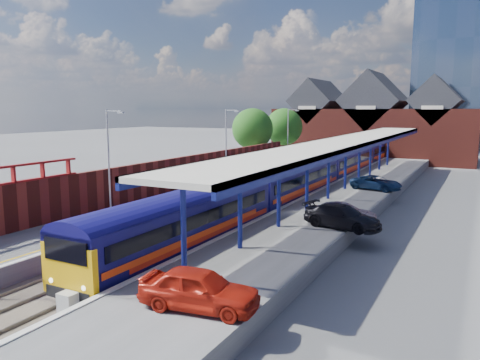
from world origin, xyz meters
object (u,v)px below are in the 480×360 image
object	(u,v)px
lamp_post_b	(110,155)
train	(324,168)
lamp_post_c	(227,141)
relay_cabinet	(72,303)
parked_car_red	(199,289)
parked_car_dark	(342,217)
platform_sign	(249,163)
parked_car_blue	(376,183)
lamp_post_d	(289,133)
parked_car_silver	(343,214)

from	to	relation	value
lamp_post_b	train	bearing A→B (deg)	70.20
lamp_post_c	relay_cabinet	distance (m)	28.69
parked_car_red	parked_car_dark	size ratio (longest dim) A/B	0.92
platform_sign	train	bearing A→B (deg)	30.44
platform_sign	parked_car_dark	size ratio (longest dim) A/B	0.53
parked_car_dark	parked_car_blue	xyz separation A→B (m)	(-0.97, 14.47, -0.08)
lamp_post_c	lamp_post_d	world-z (taller)	same
train	lamp_post_d	distance (m)	13.18
parked_car_red	relay_cabinet	distance (m)	5.54
parked_car_red	lamp_post_c	bearing A→B (deg)	18.92
relay_cabinet	platform_sign	bearing A→B (deg)	103.64
parked_car_red	relay_cabinet	world-z (taller)	parked_car_red
lamp_post_c	parked_car_silver	world-z (taller)	lamp_post_c
train	lamp_post_b	xyz separation A→B (m)	(-7.86, -21.82, 2.87)
lamp_post_b	platform_sign	distance (m)	18.20
parked_car_red	parked_car_blue	xyz separation A→B (m)	(0.41, 28.07, -0.13)
parked_car_silver	parked_car_dark	world-z (taller)	parked_car_dark
parked_car_red	parked_car_dark	xyz separation A→B (m)	(1.38, 13.61, -0.05)
platform_sign	parked_car_blue	distance (m)	12.57
lamp_post_d	parked_car_silver	bearing A→B (deg)	-62.11
parked_car_blue	parked_car_dark	bearing A→B (deg)	-163.50
platform_sign	parked_car_silver	world-z (taller)	platform_sign
lamp_post_c	parked_car_silver	size ratio (longest dim) A/B	1.76
lamp_post_b	lamp_post_d	bearing A→B (deg)	90.00
train	lamp_post_b	bearing A→B (deg)	-109.80
lamp_post_d	relay_cabinet	size ratio (longest dim) A/B	7.00
lamp_post_c	parked_car_blue	bearing A→B (deg)	7.89
parked_car_blue	relay_cabinet	world-z (taller)	parked_car_blue
lamp_post_d	parked_car_blue	xyz separation A→B (m)	(13.89, -14.07, -3.38)
train	parked_car_silver	xyz separation A→B (m)	(6.82, -17.55, -0.47)
lamp_post_c	parked_car_red	distance (m)	29.60
lamp_post_d	parked_car_silver	xyz separation A→B (m)	(14.68, -27.73, -3.34)
train	lamp_post_d	xyz separation A→B (m)	(-7.86, 10.18, 2.87)
parked_car_red	relay_cabinet	size ratio (longest dim) A/B	4.35
lamp_post_b	platform_sign	size ratio (longest dim) A/B	2.80
lamp_post_d	platform_sign	size ratio (longest dim) A/B	2.80
lamp_post_b	lamp_post_c	bearing A→B (deg)	90.00
train	lamp_post_c	size ratio (longest dim) A/B	9.42
parked_car_silver	relay_cabinet	bearing A→B (deg)	147.23
platform_sign	relay_cabinet	distance (m)	30.00
parked_car_red	parked_car_silver	distance (m)	14.46
platform_sign	relay_cabinet	xyz separation A→B (m)	(6.81, -29.13, -2.19)
train	relay_cabinet	bearing A→B (deg)	-89.45
lamp_post_d	parked_car_red	size ratio (longest dim) A/B	1.61
lamp_post_b	parked_car_dark	size ratio (longest dim) A/B	1.47
lamp_post_b	relay_cabinet	size ratio (longest dim) A/B	7.00
platform_sign	parked_car_blue	world-z (taller)	platform_sign
lamp_post_b	parked_car_blue	bearing A→B (deg)	52.23
lamp_post_b	relay_cabinet	distance (m)	14.52
train	lamp_post_d	size ratio (longest dim) A/B	9.42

